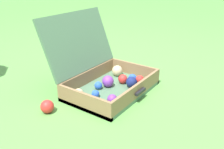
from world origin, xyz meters
The scene contains 3 objects.
ground_plane centered at (0.00, 0.00, 0.00)m, with size 16.00×16.00×0.00m, color #569342.
open_suitcase centered at (-0.09, 0.02, 0.11)m, with size 0.61×0.61×0.52m.
stray_ball_on_grass centered at (-0.54, 0.10, 0.04)m, with size 0.08×0.08×0.08m, color red.
Camera 1 is at (-1.35, -0.94, 0.79)m, focal length 39.42 mm.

